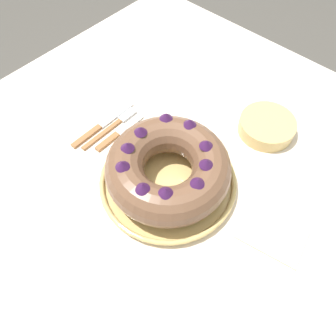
% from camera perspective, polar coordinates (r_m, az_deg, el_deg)
% --- Properties ---
extents(ground_plane, '(8.00, 8.00, 0.00)m').
position_cam_1_polar(ground_plane, '(1.49, 0.20, -17.06)').
color(ground_plane, '#4C4742').
extents(dining_table, '(1.24, 1.26, 0.75)m').
position_cam_1_polar(dining_table, '(0.87, 0.33, -4.62)').
color(dining_table, beige).
rests_on(dining_table, ground_plane).
extents(serving_dish, '(0.33, 0.33, 0.02)m').
position_cam_1_polar(serving_dish, '(0.78, 0.00, -2.27)').
color(serving_dish, tan).
rests_on(serving_dish, dining_table).
extents(bundt_cake, '(0.29, 0.29, 0.10)m').
position_cam_1_polar(bundt_cake, '(0.73, -0.01, 0.06)').
color(bundt_cake, brown).
rests_on(bundt_cake, serving_dish).
extents(fork, '(0.02, 0.19, 0.01)m').
position_cam_1_polar(fork, '(0.91, -9.48, 7.28)').
color(fork, '#936038').
rests_on(fork, dining_table).
extents(serving_knife, '(0.02, 0.21, 0.01)m').
position_cam_1_polar(serving_knife, '(0.91, -11.89, 7.00)').
color(serving_knife, '#936038').
rests_on(serving_knife, dining_table).
extents(cake_knife, '(0.02, 0.16, 0.01)m').
position_cam_1_polar(cake_knife, '(0.89, -8.90, 5.80)').
color(cake_knife, '#936038').
rests_on(cake_knife, dining_table).
extents(side_bowl, '(0.15, 0.15, 0.04)m').
position_cam_1_polar(side_bowl, '(0.91, 16.81, 6.97)').
color(side_bowl, tan).
rests_on(side_bowl, dining_table).
extents(napkin, '(0.16, 0.12, 0.00)m').
position_cam_1_polar(napkin, '(0.77, 17.72, -10.98)').
color(napkin, beige).
rests_on(napkin, dining_table).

